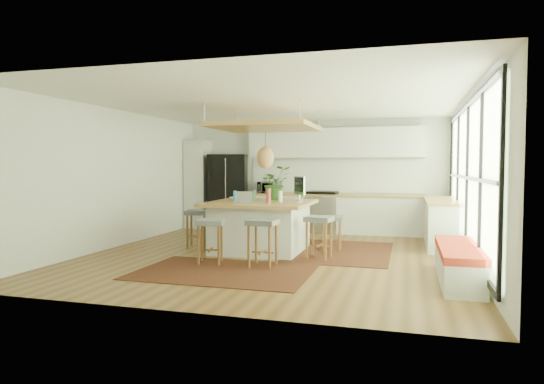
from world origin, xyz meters
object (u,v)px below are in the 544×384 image
(fridge, at_px, (228,192))
(stool_near_right, at_px, (263,245))
(stool_right_back, at_px, (332,232))
(stool_right_front, at_px, (319,238))
(laptop, at_px, (243,197))
(stool_near_left, at_px, (210,242))
(monitor, at_px, (299,187))
(stool_left_side, at_px, (198,230))
(island, at_px, (261,226))
(microwave, at_px, (269,186))
(island_plant, at_px, (275,186))

(fridge, xyz_separation_m, stool_near_right, (2.21, -4.24, -0.57))
(stool_right_back, bearing_deg, stool_right_front, -95.99)
(fridge, height_order, laptop, fridge)
(stool_near_left, xyz_separation_m, monitor, (1.11, 1.69, 0.83))
(stool_left_side, bearing_deg, stool_near_right, -37.97)
(stool_near_right, relative_size, monitor, 1.48)
(stool_right_front, relative_size, stool_left_side, 0.99)
(fridge, height_order, monitor, fridge)
(island, relative_size, monitor, 3.62)
(fridge, relative_size, stool_left_side, 2.57)
(stool_right_back, bearing_deg, stool_left_side, -170.23)
(fridge, bearing_deg, stool_near_left, -83.45)
(island, xyz_separation_m, stool_right_back, (1.28, 0.43, -0.11))
(stool_right_back, distance_m, monitor, 1.04)
(stool_right_front, distance_m, stool_right_back, 0.89)
(stool_near_right, height_order, stool_right_front, stool_near_right)
(island, height_order, stool_near_left, island)
(stool_left_side, bearing_deg, stool_right_front, -10.21)
(microwave, bearing_deg, fridge, -162.03)
(fridge, xyz_separation_m, stool_left_side, (0.48, -2.89, -0.57))
(laptop, relative_size, island_plant, 0.48)
(stool_left_side, relative_size, monitor, 1.43)
(island, distance_m, laptop, 0.82)
(monitor, height_order, microwave, monitor)
(fridge, xyz_separation_m, stool_right_back, (3.04, -2.45, -0.57))
(stool_right_back, bearing_deg, fridge, 141.14)
(stool_near_left, height_order, island_plant, island_plant)
(laptop, bearing_deg, stool_left_side, 152.32)
(microwave, bearing_deg, stool_left_side, -82.45)
(stool_right_front, xyz_separation_m, monitor, (-0.52, 0.80, 0.83))
(fridge, distance_m, stool_near_right, 4.82)
(fridge, height_order, island, fridge)
(island, distance_m, stool_left_side, 1.29)
(stool_right_back, distance_m, microwave, 3.19)
(fridge, relative_size, microwave, 3.67)
(stool_near_left, distance_m, island_plant, 2.18)
(stool_left_side, bearing_deg, island, 0.39)
(island, bearing_deg, stool_left_side, -179.61)
(stool_right_front, xyz_separation_m, laptop, (-1.35, -0.10, 0.70))
(stool_left_side, xyz_separation_m, microwave, (0.62, 2.85, 0.74))
(stool_left_side, bearing_deg, fridge, 99.39)
(stool_right_back, xyz_separation_m, microwave, (-1.94, 2.41, 0.74))
(stool_near_left, bearing_deg, fridge, 107.29)
(fridge, distance_m, stool_near_left, 4.46)
(laptop, height_order, monitor, monitor)
(stool_right_back, bearing_deg, island_plant, 171.93)
(island, height_order, stool_right_front, island)
(stool_right_back, height_order, monitor, monitor)
(stool_right_back, xyz_separation_m, laptop, (-1.44, -0.98, 0.70))
(stool_right_back, relative_size, island_plant, 0.98)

